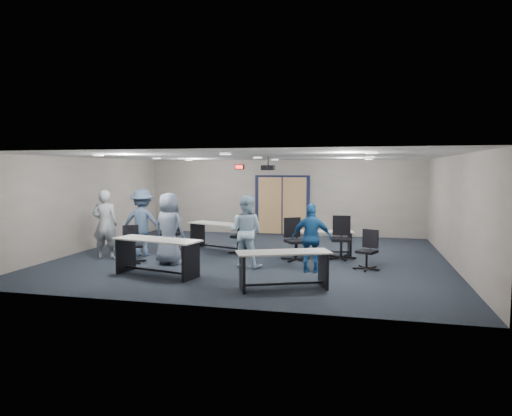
% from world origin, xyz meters
% --- Properties ---
extents(floor, '(10.00, 10.00, 0.00)m').
position_xyz_m(floor, '(0.00, 0.00, 0.00)').
color(floor, black).
rests_on(floor, ground).
extents(back_wall, '(10.00, 0.04, 2.70)m').
position_xyz_m(back_wall, '(0.00, 4.50, 1.35)').
color(back_wall, gray).
rests_on(back_wall, floor).
extents(front_wall, '(10.00, 0.04, 2.70)m').
position_xyz_m(front_wall, '(0.00, -4.50, 1.35)').
color(front_wall, gray).
rests_on(front_wall, floor).
extents(left_wall, '(0.04, 9.00, 2.70)m').
position_xyz_m(left_wall, '(-5.00, 0.00, 1.35)').
color(left_wall, gray).
rests_on(left_wall, floor).
extents(right_wall, '(0.04, 9.00, 2.70)m').
position_xyz_m(right_wall, '(5.00, 0.00, 1.35)').
color(right_wall, gray).
rests_on(right_wall, floor).
extents(ceiling, '(10.00, 9.00, 0.04)m').
position_xyz_m(ceiling, '(0.00, 0.00, 2.70)').
color(ceiling, silver).
rests_on(ceiling, back_wall).
extents(double_door, '(2.00, 0.07, 2.20)m').
position_xyz_m(double_door, '(0.00, 4.46, 1.05)').
color(double_door, black).
rests_on(double_door, back_wall).
extents(exit_sign, '(0.32, 0.07, 0.18)m').
position_xyz_m(exit_sign, '(-1.60, 4.44, 2.45)').
color(exit_sign, black).
rests_on(exit_sign, back_wall).
extents(ceiling_projector, '(0.35, 0.32, 0.37)m').
position_xyz_m(ceiling_projector, '(0.30, 0.50, 2.40)').
color(ceiling_projector, black).
rests_on(ceiling_projector, ceiling).
extents(ceiling_can_lights, '(6.24, 5.74, 0.02)m').
position_xyz_m(ceiling_can_lights, '(0.00, 0.25, 2.67)').
color(ceiling_can_lights, white).
rests_on(ceiling_can_lights, ceiling).
extents(table_front_left, '(2.12, 1.10, 0.82)m').
position_xyz_m(table_front_left, '(-1.58, -2.55, 0.56)').
color(table_front_left, '#AFADA5').
rests_on(table_front_left, floor).
extents(table_front_right, '(1.93, 1.27, 0.75)m').
position_xyz_m(table_front_right, '(1.35, -3.04, 0.51)').
color(table_front_right, '#AFADA5').
rests_on(table_front_right, floor).
extents(table_back_left, '(2.06, 1.32, 0.79)m').
position_xyz_m(table_back_left, '(-1.18, 0.79, 0.54)').
color(table_back_left, '#AFADA5').
rests_on(table_back_left, floor).
extents(table_back_right, '(1.71, 0.83, 0.91)m').
position_xyz_m(table_back_right, '(1.79, 0.76, 0.46)').
color(table_back_right, '#AFADA5').
rests_on(table_back_right, floor).
extents(chair_back_a, '(0.72, 0.72, 1.01)m').
position_xyz_m(chair_back_a, '(-2.64, 0.52, 0.51)').
color(chair_back_a, black).
rests_on(chair_back_a, floor).
extents(chair_back_b, '(0.86, 0.86, 1.06)m').
position_xyz_m(chair_back_b, '(-0.43, 0.42, 0.53)').
color(chair_back_b, black).
rests_on(chair_back_b, floor).
extents(chair_back_c, '(0.96, 0.96, 1.10)m').
position_xyz_m(chair_back_c, '(1.18, -0.18, 0.55)').
color(chair_back_c, black).
rests_on(chair_back_c, floor).
extents(chair_back_d, '(0.74, 0.74, 1.13)m').
position_xyz_m(chair_back_d, '(2.31, 0.30, 0.56)').
color(chair_back_d, black).
rests_on(chair_back_d, floor).
extents(chair_loose_left, '(0.83, 0.83, 0.94)m').
position_xyz_m(chair_loose_left, '(-2.78, -1.43, 0.47)').
color(chair_loose_left, black).
rests_on(chair_loose_left, floor).
extents(chair_loose_right, '(0.78, 0.78, 0.93)m').
position_xyz_m(chair_loose_right, '(2.96, -0.88, 0.47)').
color(chair_loose_right, black).
rests_on(chair_loose_right, floor).
extents(person_gray, '(0.75, 0.58, 1.83)m').
position_xyz_m(person_gray, '(-3.75, -1.09, 0.92)').
color(person_gray, '#949BA1').
rests_on(person_gray, floor).
extents(person_plaid, '(0.97, 0.74, 1.78)m').
position_xyz_m(person_plaid, '(-1.82, -1.34, 0.89)').
color(person_plaid, slate).
rests_on(person_plaid, floor).
extents(person_lightblue, '(0.92, 0.75, 1.74)m').
position_xyz_m(person_lightblue, '(0.11, -1.24, 0.87)').
color(person_lightblue, '#B9DDF5').
rests_on(person_lightblue, floor).
extents(person_navy, '(0.93, 0.41, 1.58)m').
position_xyz_m(person_navy, '(1.72, -1.43, 0.79)').
color(person_navy, '#194D8A').
rests_on(person_navy, floor).
extents(person_back, '(1.25, 0.81, 1.83)m').
position_xyz_m(person_back, '(-2.99, -0.47, 0.92)').
color(person_back, '#415875').
rests_on(person_back, floor).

